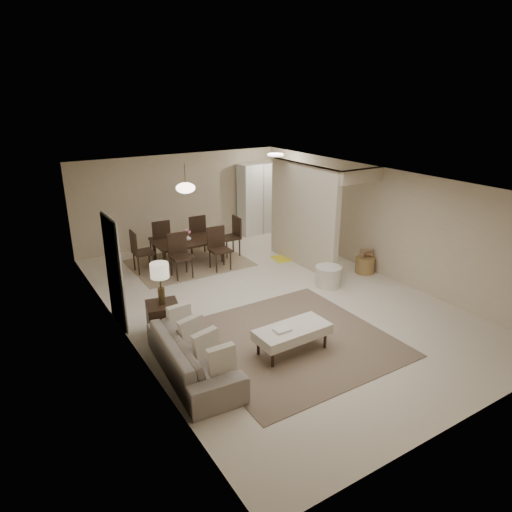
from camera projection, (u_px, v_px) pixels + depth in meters
floor at (269, 298)px, 9.57m from camera, size 9.00×9.00×0.00m
ceiling at (270, 180)px, 8.72m from camera, size 9.00×9.00×0.00m
back_wall at (181, 199)px, 12.74m from camera, size 6.00×0.00×6.00m
left_wall at (120, 271)px, 7.66m from camera, size 0.00×9.00×9.00m
right_wall at (377, 221)px, 10.63m from camera, size 0.00×9.00×9.00m
partition at (303, 216)px, 11.03m from camera, size 0.15×2.50×2.50m
doorway at (114, 272)px, 8.23m from camera, size 0.04×0.90×2.04m
pantry_cabinet at (259, 199)px, 13.69m from camera, size 1.20×0.55×2.10m
flush_light at (276, 155)px, 12.42m from camera, size 0.44×0.44×0.05m
living_rug at (291, 340)px, 7.97m from camera, size 3.20×3.20×0.01m
sofa at (193, 355)px, 6.95m from camera, size 2.23×1.00×0.63m
ottoman_bench at (292, 332)px, 7.51m from camera, size 1.29×0.62×0.46m
side_table at (163, 319)px, 8.09m from camera, size 0.65×0.65×0.60m
table_lamp at (160, 274)px, 7.80m from camera, size 0.32×0.32×0.76m
round_pouf at (328, 277)px, 10.11m from camera, size 0.58×0.58×0.45m
wicker_basket at (365, 265)px, 10.87m from camera, size 0.56×0.56×0.39m
dining_rug at (190, 263)px, 11.53m from camera, size 2.80×2.10×0.01m
dining_table at (189, 252)px, 11.43m from camera, size 1.71×0.99×0.59m
dining_chairs at (189, 244)px, 11.35m from camera, size 2.78×2.04×1.03m
vase at (188, 238)px, 11.30m from camera, size 0.18×0.18×0.15m
yellow_mat at (290, 257)px, 11.90m from camera, size 0.96×0.67×0.01m
pendant_light at (186, 188)px, 10.87m from camera, size 0.46×0.46×0.71m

